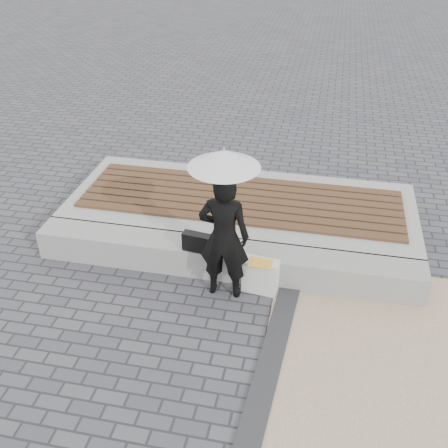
{
  "coord_description": "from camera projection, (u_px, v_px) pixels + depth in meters",
  "views": [
    {
      "loc": [
        1.1,
        -3.71,
        4.21
      ],
      "look_at": [
        0.08,
        1.2,
        1.0
      ],
      "focal_mm": 41.84,
      "sensor_mm": 36.0,
      "label": 1
    }
  ],
  "objects": [
    {
      "name": "ground",
      "position": [
        193.0,
        362.0,
        5.52
      ],
      "size": [
        80.0,
        80.0,
        0.0
      ],
      "primitive_type": "plane",
      "color": "#47484C",
      "rests_on": "ground"
    },
    {
      "name": "edging_band",
      "position": [
        256.0,
        412.0,
        4.97
      ],
      "size": [
        0.61,
        5.2,
        0.04
      ],
      "primitive_type": "cube",
      "rotation": [
        0.0,
        0.0,
        -0.07
      ],
      "color": "#2D2D30",
      "rests_on": "ground"
    },
    {
      "name": "seating_ledge",
      "position": [
        224.0,
        259.0,
        6.73
      ],
      "size": [
        5.0,
        0.45,
        0.4
      ],
      "primitive_type": "cube",
      "color": "gray",
      "rests_on": "ground"
    },
    {
      "name": "timber_platform",
      "position": [
        241.0,
        212.0,
        7.72
      ],
      "size": [
        5.0,
        2.0,
        0.4
      ],
      "primitive_type": "cube",
      "color": "#A0A09B",
      "rests_on": "ground"
    },
    {
      "name": "timber_decking",
      "position": [
        241.0,
        199.0,
        7.6
      ],
      "size": [
        4.6,
        1.4,
        0.04
      ],
      "primitive_type": null,
      "color": "brown",
      "rests_on": "timber_platform"
    },
    {
      "name": "woman",
      "position": [
        224.0,
        237.0,
        6.05
      ],
      "size": [
        0.6,
        0.4,
        1.65
      ],
      "primitive_type": "imported",
      "rotation": [
        0.0,
        0.0,
        3.15
      ],
      "color": "black",
      "rests_on": "ground"
    },
    {
      "name": "parasol",
      "position": [
        224.0,
        159.0,
        5.51
      ],
      "size": [
        0.79,
        0.79,
        1.02
      ],
      "rotation": [
        0.0,
        0.0,
        0.01
      ],
      "color": "#B1B1B6",
      "rests_on": "ground"
    },
    {
      "name": "handbag",
      "position": [
        196.0,
        242.0,
        6.49
      ],
      "size": [
        0.36,
        0.17,
        0.25
      ],
      "primitive_type": "cube",
      "rotation": [
        0.0,
        0.0,
        -0.13
      ],
      "color": "black",
      "rests_on": "seating_ledge"
    },
    {
      "name": "canvas_tote",
      "position": [
        260.0,
        276.0,
        6.39
      ],
      "size": [
        0.45,
        0.23,
        0.46
      ],
      "primitive_type": "cube",
      "rotation": [
        0.0,
        0.0,
        -0.12
      ],
      "color": "silver",
      "rests_on": "ground"
    },
    {
      "name": "magazine",
      "position": [
        261.0,
        263.0,
        6.22
      ],
      "size": [
        0.29,
        0.22,
        0.01
      ],
      "primitive_type": "cube",
      "rotation": [
        0.0,
        0.0,
        -0.06
      ],
      "color": "red",
      "rests_on": "canvas_tote"
    }
  ]
}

